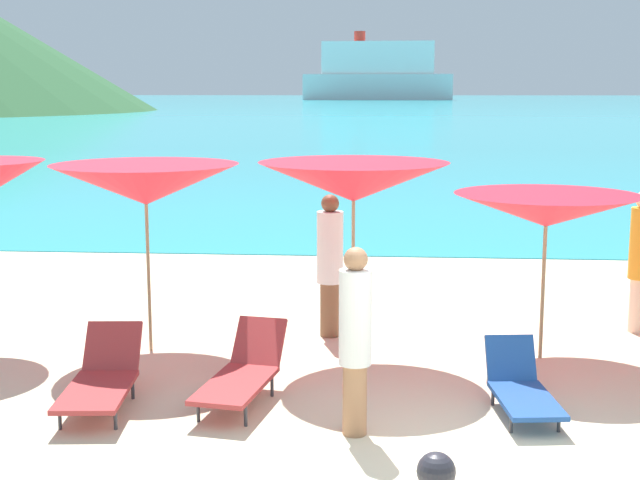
# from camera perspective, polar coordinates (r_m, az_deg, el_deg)

# --- Properties ---
(ground_plane) EXTENTS (50.00, 100.00, 0.30)m
(ground_plane) POSITION_cam_1_polar(r_m,az_deg,el_deg) (17.32, 6.66, -1.66)
(ground_plane) COLOR beige
(ocean_water) EXTENTS (650.00, 440.00, 0.02)m
(ocean_water) POSITION_cam_1_polar(r_m,az_deg,el_deg) (237.05, 4.68, 8.92)
(ocean_water) COLOR #2DADBC
(ocean_water) RESTS_ON ground_plane
(umbrella_1) EXTENTS (2.51, 2.51, 2.35)m
(umbrella_1) POSITION_cam_1_polar(r_m,az_deg,el_deg) (11.00, -11.21, 3.54)
(umbrella_1) COLOR #9E7F59
(umbrella_1) RESTS_ON ground_plane
(umbrella_2) EXTENTS (2.38, 2.38, 2.41)m
(umbrella_2) POSITION_cam_1_polar(r_m,az_deg,el_deg) (10.37, 2.19, 3.77)
(umbrella_2) COLOR #9E7F59
(umbrella_2) RESTS_ON ground_plane
(umbrella_3) EXTENTS (2.32, 2.32, 2.02)m
(umbrella_3) POSITION_cam_1_polar(r_m,az_deg,el_deg) (10.85, 14.42, 1.86)
(umbrella_3) COLOR #9E7F59
(umbrella_3) RESTS_ON ground_plane
(lounge_chair_0) EXTENTS (0.68, 1.37, 0.67)m
(lounge_chair_0) POSITION_cam_1_polar(r_m,az_deg,el_deg) (9.29, 12.87, -9.25)
(lounge_chair_0) COLOR #1E478C
(lounge_chair_0) RESTS_ON ground_plane
(lounge_chair_2) EXTENTS (0.76, 1.66, 0.72)m
(lounge_chair_2) POSITION_cam_1_polar(r_m,az_deg,el_deg) (9.49, -13.92, -8.60)
(lounge_chair_2) COLOR #A53333
(lounge_chair_2) RESTS_ON ground_plane
(lounge_chair_4) EXTENTS (0.83, 1.70, 0.74)m
(lounge_chair_4) POSITION_cam_1_polar(r_m,az_deg,el_deg) (9.37, -5.02, -8.48)
(lounge_chair_4) COLOR #A53333
(lounge_chair_4) RESTS_ON ground_plane
(beachgoer_1) EXTENTS (0.35, 0.35, 1.90)m
(beachgoer_1) POSITION_cam_1_polar(r_m,az_deg,el_deg) (11.61, 0.65, -1.39)
(beachgoer_1) COLOR brown
(beachgoer_1) RESTS_ON ground_plane
(beachgoer_3) EXTENTS (0.31, 0.31, 1.82)m
(beachgoer_3) POSITION_cam_1_polar(r_m,az_deg,el_deg) (8.32, 2.29, -6.17)
(beachgoer_3) COLOR #A3704C
(beachgoer_3) RESTS_ON ground_plane
(beach_ball) EXTENTS (0.32, 0.32, 0.32)m
(beach_ball) POSITION_cam_1_polar(r_m,az_deg,el_deg) (7.52, 7.52, -14.61)
(beach_ball) COLOR #26262D
(beach_ball) RESTS_ON ground_plane
(cruise_ship) EXTENTS (44.16, 10.95, 20.00)m
(cruise_ship) POSITION_cam_1_polar(r_m,az_deg,el_deg) (266.30, 3.76, 10.65)
(cruise_ship) COLOR silver
(cruise_ship) RESTS_ON ocean_water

